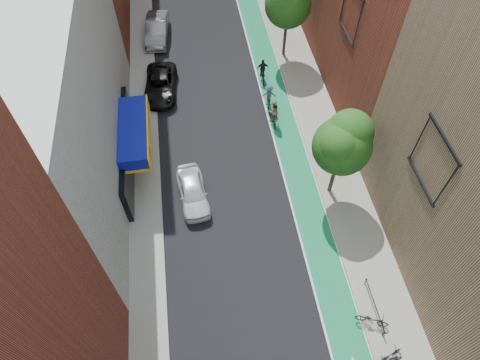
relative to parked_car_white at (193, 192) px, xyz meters
name	(u,v)px	position (x,y,z in m)	size (l,w,h in m)	color
bike_lane	(260,43)	(7.00, 15.21, -0.70)	(2.00, 68.00, 0.01)	#136E45
sidewalk_left	(142,53)	(-3.00, 15.21, -0.63)	(2.00, 68.00, 0.15)	gray
sidewalk_right	(289,40)	(9.50, 15.21, -0.63)	(3.00, 68.00, 0.15)	gray
building_left_white	(33,106)	(-8.00, 3.21, 5.30)	(8.00, 20.00, 12.00)	silver
tree_near	(344,143)	(8.65, -0.77, 3.95)	(3.40, 3.36, 6.42)	#332619
tree_mid	(289,1)	(8.65, 13.23, 4.18)	(3.55, 3.53, 6.74)	#332619
parked_car_white	(193,192)	(0.00, 0.00, 0.00)	(1.66, 4.13, 1.41)	silver
parked_car_black	(160,85)	(-1.60, 10.28, -0.02)	(2.29, 4.96, 1.38)	black
parked_car_silver	(157,30)	(-1.60, 17.26, 0.11)	(1.72, 4.94, 1.63)	gray
cyclist_lane_near	(273,114)	(6.20, 5.69, 0.20)	(0.91, 1.74, 2.10)	black
cyclist_lane_mid	(263,73)	(6.34, 10.42, -0.01)	(0.94, 1.86, 1.92)	black
cyclist_lane_far	(269,98)	(6.23, 7.42, 0.18)	(1.15, 1.72, 1.99)	black
parked_bike_near	(389,356)	(8.61, -11.10, -0.14)	(0.55, 1.58, 0.83)	black
parked_bike_far	(372,320)	(8.40, -9.29, -0.11)	(0.59, 1.68, 0.89)	black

